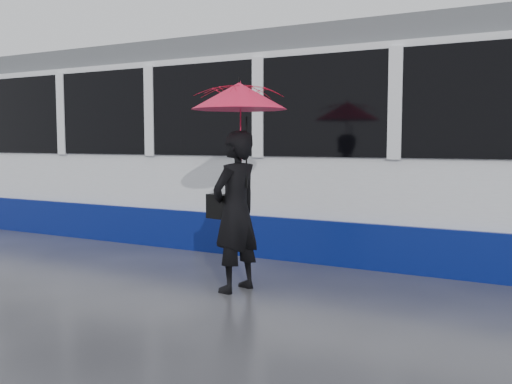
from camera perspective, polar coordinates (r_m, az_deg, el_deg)
The scene contains 6 objects.
ground at distance 6.83m, azimuth 4.81°, elevation -9.46°, with size 90.00×90.00×0.00m, color #2D2D33.
rails at distance 9.12m, azimuth 11.22°, elevation -5.78°, with size 34.00×1.51×0.02m.
tram at distance 9.23m, azimuth 6.63°, elevation 4.58°, with size 26.00×2.56×3.35m.
woman at distance 6.49m, azimuth -2.05°, elevation -1.97°, with size 0.67×0.44×1.83m, color black.
umbrella at distance 6.42m, azimuth -1.70°, elevation 7.72°, with size 1.27×1.27×1.24m.
handbag at distance 6.61m, azimuth -3.61°, elevation -1.45°, with size 0.35×0.20×0.46m.
Camera 1 is at (2.67, -6.05, 1.71)m, focal length 40.00 mm.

